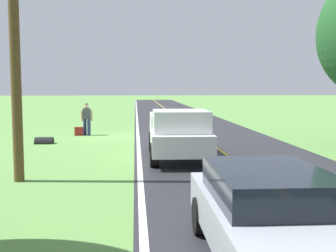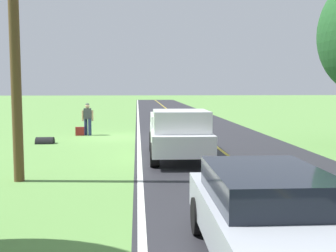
% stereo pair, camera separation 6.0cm
% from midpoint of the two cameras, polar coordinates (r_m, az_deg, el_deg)
% --- Properties ---
extents(ground_plane, '(200.00, 200.00, 0.00)m').
position_cam_midpoint_polar(ground_plane, '(21.78, -7.21, -1.54)').
color(ground_plane, '#609347').
extents(road_surface, '(7.11, 120.00, 0.00)m').
position_cam_midpoint_polar(road_surface, '(22.03, 4.87, -1.43)').
color(road_surface, '#28282D').
rests_on(road_surface, ground).
extents(lane_edge_line, '(0.16, 117.60, 0.00)m').
position_cam_midpoint_polar(lane_edge_line, '(21.75, -3.94, -1.50)').
color(lane_edge_line, silver).
rests_on(lane_edge_line, ground).
extents(lane_centre_line, '(0.14, 117.60, 0.00)m').
position_cam_midpoint_polar(lane_centre_line, '(22.03, 4.87, -1.42)').
color(lane_centre_line, gold).
rests_on(lane_centre_line, ground).
extents(hitchhiker_walking, '(0.62, 0.51, 1.75)m').
position_cam_midpoint_polar(hitchhiker_walking, '(22.85, -10.86, 1.20)').
color(hitchhiker_walking, navy).
rests_on(hitchhiker_walking, ground).
extents(suitcase_carried, '(0.47, 0.23, 0.46)m').
position_cam_midpoint_polar(suitcase_carried, '(22.86, -11.89, -0.70)').
color(suitcase_carried, maroon).
rests_on(suitcase_carried, ground).
extents(pickup_truck_passing, '(2.19, 5.44, 1.82)m').
position_cam_midpoint_polar(pickup_truck_passing, '(15.06, 1.59, -0.91)').
color(pickup_truck_passing, silver).
rests_on(pickup_truck_passing, ground).
extents(sedan_ahead_same_lane, '(1.97, 4.42, 1.41)m').
position_cam_midpoint_polar(sedan_ahead_same_lane, '(6.42, 13.90, -11.73)').
color(sedan_ahead_same_lane, '#B2B7C1').
rests_on(sedan_ahead_same_lane, ground).
extents(utility_pole_roadside, '(0.28, 0.28, 8.56)m').
position_cam_midpoint_polar(utility_pole_roadside, '(12.26, -20.18, 12.83)').
color(utility_pole_roadside, brown).
rests_on(utility_pole_roadside, ground).
extents(drainage_culvert, '(0.80, 0.60, 0.60)m').
position_cam_midpoint_polar(drainage_culvert, '(20.09, -16.39, -2.31)').
color(drainage_culvert, black).
rests_on(drainage_culvert, ground).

